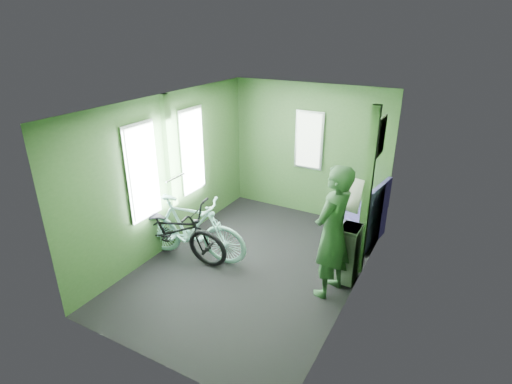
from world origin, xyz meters
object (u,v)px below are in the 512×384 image
bicycle_black (175,257)px  waste_box (349,254)px  bicycle_mint (192,259)px  passenger (333,232)px  bench_seat (362,224)px

bicycle_black → waste_box: bearing=-76.6°
bicycle_black → bicycle_mint: bearing=-75.3°
bicycle_mint → passenger: 2.18m
bicycle_black → waste_box: waste_box is taller
bicycle_black → bicycle_mint: 0.28m
bicycle_mint → bench_seat: 2.66m
passenger → bench_seat: passenger is taller
passenger → waste_box: 0.61m
bicycle_black → bench_seat: bench_seat is taller
bicycle_black → passenger: bearing=-84.7°
bicycle_mint → waste_box: (2.12, 0.60, 0.39)m
passenger → bench_seat: bearing=-167.0°
passenger → waste_box: size_ratio=2.18×
bicycle_black → passenger: passenger is taller
bicycle_black → waste_box: 2.51m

